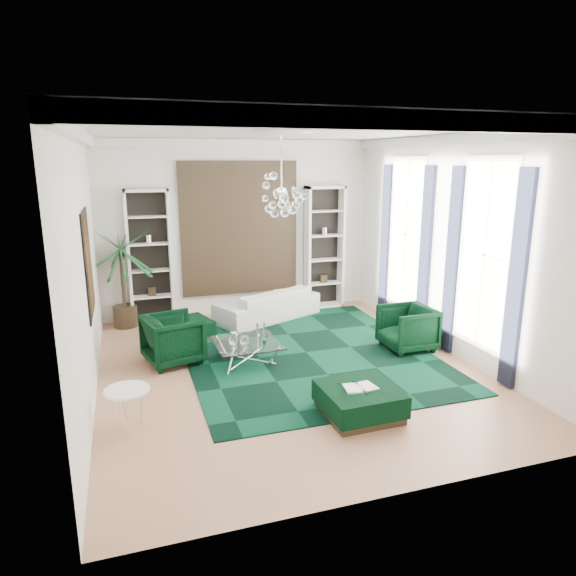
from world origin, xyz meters
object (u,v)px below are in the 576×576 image
object	(u,v)px
palm	(121,264)
ottoman_front	(359,401)
coffee_table	(247,352)
sofa	(268,304)
side_table	(128,410)
ottoman_side	(188,329)
armchair_right	(407,328)
armchair_left	(173,339)

from	to	relation	value
palm	ottoman_front	bearing A→B (deg)	-59.36
coffee_table	ottoman_front	distance (m)	2.49
palm	sofa	bearing A→B (deg)	-8.29
side_table	ottoman_front	bearing A→B (deg)	-10.68
ottoman_side	palm	xyz separation A→B (m)	(-1.14, 1.13, 1.14)
armchair_right	ottoman_front	distance (m)	2.79
coffee_table	side_table	size ratio (longest dim) A/B	1.89
sofa	armchair_left	distance (m)	2.87
ottoman_side	coffee_table	bearing A→B (deg)	-63.05
ottoman_front	palm	xyz separation A→B (m)	(-2.94, 4.97, 1.12)
armchair_left	side_table	bearing A→B (deg)	145.86
side_table	armchair_left	bearing A→B (deg)	69.75
coffee_table	palm	distance (m)	3.50
sofa	coffee_table	size ratio (longest dim) A/B	2.17
sofa	ottoman_front	distance (m)	4.54
armchair_left	ottoman_front	bearing A→B (deg)	-154.64
ottoman_front	side_table	world-z (taller)	side_table
sofa	palm	world-z (taller)	palm
sofa	ottoman_side	size ratio (longest dim) A/B	2.85
armchair_left	side_table	xyz separation A→B (m)	(-0.78, -2.12, -0.14)
ottoman_side	side_table	distance (m)	3.48
ottoman_side	ottoman_front	size ratio (longest dim) A/B	0.82
armchair_right	ottoman_front	xyz separation A→B (m)	(-1.92, -2.01, -0.20)
armchair_left	armchair_right	distance (m)	4.16
armchair_left	side_table	size ratio (longest dim) A/B	1.62
armchair_right	side_table	distance (m)	5.10
armchair_left	palm	xyz separation A→B (m)	(-0.75, 2.29, 0.90)
armchair_left	ottoman_front	xyz separation A→B (m)	(2.19, -2.68, -0.22)
sofa	ottoman_side	distance (m)	1.94
armchair_left	ottoman_side	xyz separation A→B (m)	(0.39, 1.16, -0.24)
side_table	palm	bearing A→B (deg)	89.65
armchair_left	armchair_right	world-z (taller)	armchair_left
ottoman_side	side_table	bearing A→B (deg)	-109.63
sofa	ottoman_side	xyz separation A→B (m)	(-1.80, -0.70, -0.16)
armchair_right	palm	bearing A→B (deg)	-122.25
side_table	sofa	bearing A→B (deg)	53.33
sofa	palm	xyz separation A→B (m)	(-2.94, 0.43, 0.98)
armchair_right	side_table	size ratio (longest dim) A/B	1.56
ottoman_front	coffee_table	bearing A→B (deg)	113.87
coffee_table	palm	size ratio (longest dim) A/B	0.41
sofa	side_table	size ratio (longest dim) A/B	4.10
armchair_left	coffee_table	distance (m)	1.27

